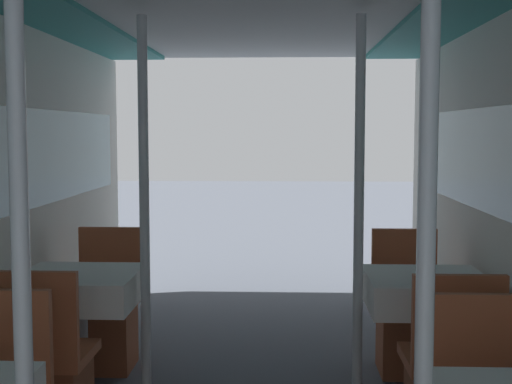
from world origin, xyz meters
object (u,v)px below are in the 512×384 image
object	(u,v)px
chair_left_far_1	(106,324)
dining_table_right_1	(426,296)
support_pole_left_1	(144,213)
support_pole_right_1	(359,214)
dining_table_left_1	(79,292)
support_pole_right_0	(425,288)
chair_right_far_1	(407,327)
support_pole_left_0	(22,285)

from	to	relation	value
chair_left_far_1	dining_table_right_1	world-z (taller)	chair_left_far_1
support_pole_left_1	support_pole_right_1	bearing A→B (deg)	0.00
chair_left_far_1	support_pole_right_1	world-z (taller)	support_pole_right_1
dining_table_left_1	support_pole_right_1	size ratio (longest dim) A/B	0.34
support_pole_left_1	support_pole_right_0	xyz separation A→B (m)	(1.17, -1.83, 0.00)
chair_right_far_1	support_pole_right_1	size ratio (longest dim) A/B	0.41
chair_left_far_1	support_pole_right_1	xyz separation A→B (m)	(1.54, -0.56, 0.78)
dining_table_left_1	dining_table_right_1	xyz separation A→B (m)	(1.91, 0.00, 0.00)
dining_table_left_1	chair_left_far_1	xyz separation A→B (m)	(0.00, 0.56, -0.33)
support_pole_left_0	chair_left_far_1	bearing A→B (deg)	98.82
support_pole_left_0	chair_right_far_1	size ratio (longest dim) A/B	2.41
support_pole_right_0	support_pole_left_0	bearing A→B (deg)	180.00
dining_table_left_1	dining_table_right_1	distance (m)	1.91
support_pole_left_1	dining_table_right_1	distance (m)	1.60
support_pole_left_0	support_pole_right_0	distance (m)	1.17
dining_table_left_1	chair_right_far_1	distance (m)	2.02
support_pole_left_1	chair_right_far_1	distance (m)	1.81
dining_table_left_1	chair_right_far_1	world-z (taller)	chair_right_far_1
dining_table_left_1	dining_table_right_1	world-z (taller)	same
chair_left_far_1	support_pole_left_1	xyz separation A→B (m)	(0.37, -0.56, 0.78)
support_pole_left_1	dining_table_right_1	world-z (taller)	support_pole_left_1
support_pole_right_0	support_pole_right_1	size ratio (longest dim) A/B	1.00
dining_table_left_1	support_pole_right_1	xyz separation A→B (m)	(1.54, 0.00, 0.45)
chair_left_far_1	support_pole_right_0	world-z (taller)	support_pole_right_0
support_pole_left_0	dining_table_left_1	distance (m)	1.92
support_pole_right_0	chair_right_far_1	distance (m)	2.54
chair_left_far_1	support_pole_right_0	bearing A→B (deg)	122.79
dining_table_left_1	dining_table_right_1	size ratio (longest dim) A/B	1.00
chair_left_far_1	chair_right_far_1	xyz separation A→B (m)	(1.91, 0.00, 0.00)
support_pole_left_1	support_pole_right_1	distance (m)	1.17
chair_right_far_1	dining_table_right_1	bearing A→B (deg)	90.00
dining_table_left_1	chair_right_far_1	size ratio (longest dim) A/B	0.83
dining_table_right_1	support_pole_left_0	bearing A→B (deg)	-130.11
support_pole_left_0	dining_table_right_1	size ratio (longest dim) A/B	2.93
support_pole_left_0	support_pole_left_1	xyz separation A→B (m)	(0.00, 1.83, 0.00)
support_pole_left_0	support_pole_right_1	world-z (taller)	same
support_pole_left_0	chair_right_far_1	world-z (taller)	support_pole_left_0
dining_table_left_1	support_pole_left_1	xyz separation A→B (m)	(0.37, 0.00, 0.45)
chair_right_far_1	chair_left_far_1	bearing A→B (deg)	0.00
support_pole_left_1	dining_table_right_1	bearing A→B (deg)	0.00
support_pole_left_0	chair_right_far_1	bearing A→B (deg)	57.21
dining_table_right_1	support_pole_right_1	size ratio (longest dim) A/B	0.34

